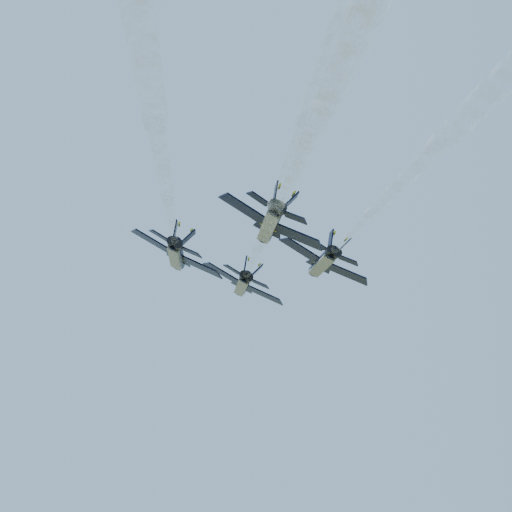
% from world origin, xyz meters
% --- Properties ---
extents(jet_lead, '(12.65, 18.98, 6.72)m').
position_xyz_m(jet_lead, '(-2.87, 10.89, 101.73)').
color(jet_lead, black).
extents(jet_left, '(12.65, 18.98, 6.72)m').
position_xyz_m(jet_left, '(-9.17, -4.62, 101.73)').
color(jet_left, black).
extents(jet_right, '(12.65, 18.98, 6.72)m').
position_xyz_m(jet_right, '(11.04, 2.70, 101.73)').
color(jet_right, black).
extents(jet_slot, '(12.65, 18.98, 6.72)m').
position_xyz_m(jet_slot, '(5.91, -13.34, 101.73)').
color(jet_slot, black).
extents(smoke_trail_lead, '(26.70, 75.51, 3.14)m').
position_xyz_m(smoke_trail_lead, '(15.68, -45.53, 101.77)').
color(smoke_trail_lead, white).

